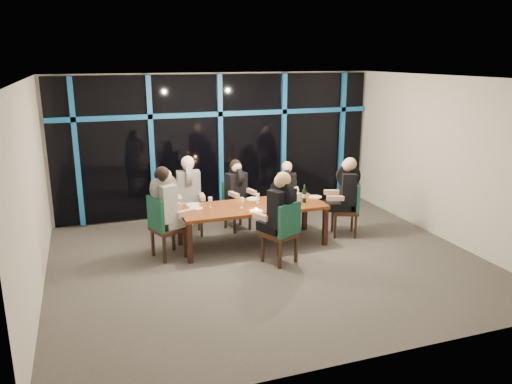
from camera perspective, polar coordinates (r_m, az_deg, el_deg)
room at (r=7.88m, az=1.45°, el=5.77°), size 7.04×7.00×3.02m
window_wall at (r=10.72m, az=-4.09°, el=5.68°), size 6.86×0.43×2.94m
dining_table at (r=8.93m, az=-0.42°, el=-1.96°), size 2.60×1.00×0.75m
chair_far_left at (r=9.67m, az=-7.67°, el=-1.38°), size 0.52×0.52×1.04m
chair_far_mid at (r=9.87m, az=-2.41°, el=-1.19°), size 0.54×0.54×0.95m
chair_far_right at (r=10.15m, az=3.48°, el=-0.94°), size 0.53×0.53×0.89m
chair_end_left at (r=8.52m, az=-10.59°, el=-3.64°), size 0.64×0.64×1.08m
chair_end_right at (r=9.63m, az=10.62°, el=-1.60°), size 0.62×0.62×1.03m
chair_near_mid at (r=8.16m, az=3.19°, el=-4.34°), size 0.65×0.65×1.06m
diner_far_left at (r=9.47m, az=-7.69°, el=0.85°), size 0.54×0.67×1.01m
diner_far_mid at (r=9.71m, az=-2.19°, el=0.84°), size 0.54×0.64×0.93m
diner_far_right at (r=9.99m, az=3.54°, el=0.90°), size 0.54×0.61×0.87m
diner_end_left at (r=8.43m, az=-10.18°, el=-0.77°), size 0.74×0.66×1.05m
diner_end_right at (r=9.50m, az=10.22°, el=0.76°), size 0.71×0.63×1.01m
diner_near_mid at (r=8.09m, az=2.76°, el=-1.40°), size 0.67×0.73×1.03m
plate_far_left at (r=9.00m, az=-7.23°, el=-1.45°), size 0.24×0.24×0.01m
plate_far_mid at (r=9.29m, az=-0.35°, el=-0.79°), size 0.24×0.24×0.01m
plate_far_right at (r=9.47m, az=3.70°, el=-0.51°), size 0.24×0.24×0.01m
plate_end_left at (r=8.78m, az=-6.89°, el=-1.85°), size 0.24×0.24×0.01m
plate_end_right at (r=9.48m, az=6.69°, el=-0.57°), size 0.24×0.24×0.01m
plate_near_mid at (r=8.54m, az=-0.00°, el=-2.23°), size 0.24×0.24×0.01m
wine_bottle at (r=9.11m, az=5.54°, el=-0.39°), size 0.08×0.08×0.34m
water_pitcher at (r=8.95m, az=4.69°, el=-0.80°), size 0.13×0.12×0.22m
tea_light at (r=8.65m, az=-0.01°, el=-1.96°), size 0.05×0.05×0.03m
wine_glass_a at (r=8.73m, az=-1.65°, el=-0.96°), size 0.07×0.07×0.19m
wine_glass_b at (r=9.04m, az=0.19°, el=-0.46°), size 0.07×0.07×0.17m
wine_glass_c at (r=8.98m, az=2.20°, el=-0.61°), size 0.06×0.06×0.16m
wine_glass_d at (r=8.79m, az=-5.25°, el=-0.92°), size 0.07×0.07×0.19m
wine_glass_e at (r=9.43m, az=4.58°, el=0.14°), size 0.07×0.07×0.17m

